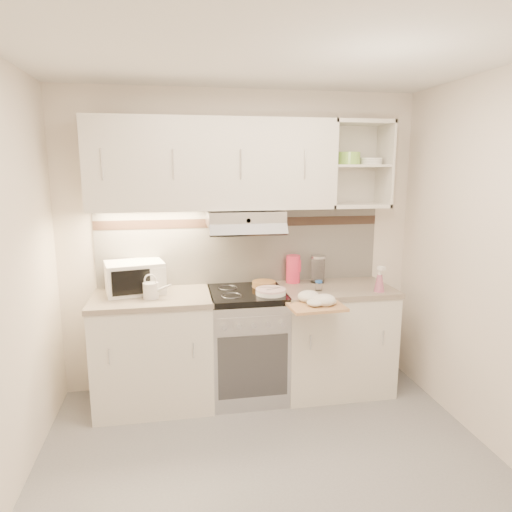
{
  "coord_description": "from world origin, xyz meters",
  "views": [
    {
      "loc": [
        -0.55,
        -2.4,
        1.88
      ],
      "look_at": [
        0.05,
        0.95,
        1.21
      ],
      "focal_mm": 32.0,
      "sensor_mm": 36.0,
      "label": 1
    }
  ],
  "objects_px": {
    "electric_range": "(247,344)",
    "microwave": "(135,277)",
    "plate_stack": "(271,291)",
    "spray_bottle": "(379,281)",
    "cutting_board": "(314,305)",
    "watering_can": "(152,290)",
    "pink_pitcher": "(293,269)",
    "glass_jar": "(318,269)"
  },
  "relations": [
    {
      "from": "glass_jar",
      "to": "spray_bottle",
      "type": "relative_size",
      "value": 1.05
    },
    {
      "from": "plate_stack",
      "to": "glass_jar",
      "type": "bearing_deg",
      "value": 31.83
    },
    {
      "from": "pink_pitcher",
      "to": "electric_range",
      "type": "bearing_deg",
      "value": -131.45
    },
    {
      "from": "electric_range",
      "to": "cutting_board",
      "type": "relative_size",
      "value": 2.24
    },
    {
      "from": "watering_can",
      "to": "plate_stack",
      "type": "relative_size",
      "value": 0.93
    },
    {
      "from": "plate_stack",
      "to": "microwave",
      "type": "bearing_deg",
      "value": 167.01
    },
    {
      "from": "spray_bottle",
      "to": "cutting_board",
      "type": "distance_m",
      "value": 0.63
    },
    {
      "from": "watering_can",
      "to": "pink_pitcher",
      "type": "height_order",
      "value": "pink_pitcher"
    },
    {
      "from": "cutting_board",
      "to": "pink_pitcher",
      "type": "bearing_deg",
      "value": 88.19
    },
    {
      "from": "microwave",
      "to": "pink_pitcher",
      "type": "bearing_deg",
      "value": -8.3
    },
    {
      "from": "pink_pitcher",
      "to": "cutting_board",
      "type": "bearing_deg",
      "value": -64.65
    },
    {
      "from": "electric_range",
      "to": "plate_stack",
      "type": "relative_size",
      "value": 3.8
    },
    {
      "from": "watering_can",
      "to": "glass_jar",
      "type": "height_order",
      "value": "glass_jar"
    },
    {
      "from": "microwave",
      "to": "cutting_board",
      "type": "distance_m",
      "value": 1.43
    },
    {
      "from": "electric_range",
      "to": "cutting_board",
      "type": "bearing_deg",
      "value": -39.74
    },
    {
      "from": "glass_jar",
      "to": "cutting_board",
      "type": "relative_size",
      "value": 0.58
    },
    {
      "from": "plate_stack",
      "to": "glass_jar",
      "type": "distance_m",
      "value": 0.57
    },
    {
      "from": "microwave",
      "to": "cutting_board",
      "type": "bearing_deg",
      "value": -32.18
    },
    {
      "from": "glass_jar",
      "to": "cutting_board",
      "type": "bearing_deg",
      "value": -109.85
    },
    {
      "from": "electric_range",
      "to": "watering_can",
      "type": "height_order",
      "value": "watering_can"
    },
    {
      "from": "watering_can",
      "to": "pink_pitcher",
      "type": "relative_size",
      "value": 0.93
    },
    {
      "from": "watering_can",
      "to": "plate_stack",
      "type": "distance_m",
      "value": 0.91
    },
    {
      "from": "pink_pitcher",
      "to": "glass_jar",
      "type": "height_order",
      "value": "pink_pitcher"
    },
    {
      "from": "electric_range",
      "to": "microwave",
      "type": "distance_m",
      "value": 1.06
    },
    {
      "from": "microwave",
      "to": "plate_stack",
      "type": "bearing_deg",
      "value": -24.92
    },
    {
      "from": "microwave",
      "to": "cutting_board",
      "type": "xyz_separation_m",
      "value": [
        1.33,
        -0.49,
        -0.15
      ]
    },
    {
      "from": "electric_range",
      "to": "glass_jar",
      "type": "height_order",
      "value": "glass_jar"
    },
    {
      "from": "pink_pitcher",
      "to": "spray_bottle",
      "type": "relative_size",
      "value": 1.07
    },
    {
      "from": "spray_bottle",
      "to": "microwave",
      "type": "bearing_deg",
      "value": 150.97
    },
    {
      "from": "microwave",
      "to": "glass_jar",
      "type": "distance_m",
      "value": 1.53
    },
    {
      "from": "plate_stack",
      "to": "pink_pitcher",
      "type": "distance_m",
      "value": 0.43
    },
    {
      "from": "electric_range",
      "to": "glass_jar",
      "type": "distance_m",
      "value": 0.88
    },
    {
      "from": "pink_pitcher",
      "to": "cutting_board",
      "type": "relative_size",
      "value": 0.59
    },
    {
      "from": "microwave",
      "to": "watering_can",
      "type": "distance_m",
      "value": 0.25
    },
    {
      "from": "pink_pitcher",
      "to": "glass_jar",
      "type": "bearing_deg",
      "value": 15.93
    },
    {
      "from": "microwave",
      "to": "watering_can",
      "type": "bearing_deg",
      "value": -67.32
    },
    {
      "from": "watering_can",
      "to": "spray_bottle",
      "type": "distance_m",
      "value": 1.79
    },
    {
      "from": "electric_range",
      "to": "watering_can",
      "type": "relative_size",
      "value": 4.07
    },
    {
      "from": "watering_can",
      "to": "glass_jar",
      "type": "distance_m",
      "value": 1.41
    },
    {
      "from": "plate_stack",
      "to": "cutting_board",
      "type": "bearing_deg",
      "value": -41.58
    },
    {
      "from": "electric_range",
      "to": "plate_stack",
      "type": "bearing_deg",
      "value": -36.49
    },
    {
      "from": "electric_range",
      "to": "watering_can",
      "type": "distance_m",
      "value": 0.91
    }
  ]
}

